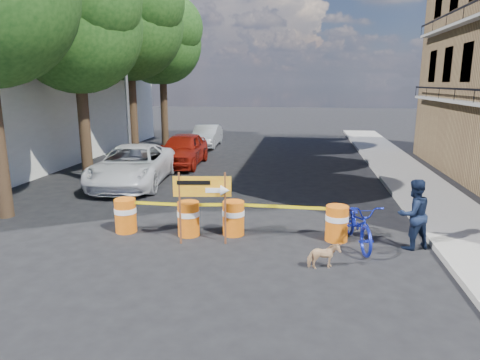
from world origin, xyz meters
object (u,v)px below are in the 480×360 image
(detour_sign, at_px, (210,192))
(barrel_mid_right, at_px, (233,217))
(barrel_far_right, at_px, (337,223))
(suv_white, at_px, (133,165))
(sedan_silver, at_px, (207,136))
(barrel_mid_left, at_px, (188,218))
(bicycle, at_px, (360,203))
(pedestrian, at_px, (413,214))
(sedan_red, at_px, (183,150))
(barrel_far_left, at_px, (126,215))
(dog, at_px, (324,256))

(detour_sign, bearing_deg, barrel_mid_right, 49.63)
(barrel_far_right, distance_m, suv_white, 8.96)
(detour_sign, xyz_separation_m, sedan_silver, (-3.71, 15.96, -0.65))
(barrel_mid_left, height_order, bicycle, bicycle)
(barrel_mid_left, bearing_deg, pedestrian, -0.73)
(barrel_far_right, relative_size, detour_sign, 0.50)
(barrel_mid_left, relative_size, sedan_red, 0.20)
(barrel_far_right, distance_m, sedan_silver, 16.71)
(barrel_far_left, distance_m, pedestrian, 7.25)
(pedestrian, bearing_deg, sedan_red, -73.09)
(detour_sign, xyz_separation_m, suv_white, (-4.32, 5.72, -0.56))
(bicycle, distance_m, suv_white, 9.51)
(barrel_far_right, relative_size, bicycle, 0.42)
(barrel_far_left, bearing_deg, suv_white, 110.18)
(pedestrian, height_order, sedan_red, pedestrian)
(barrel_far_right, xyz_separation_m, dog, (-0.39, -1.76, -0.19))
(barrel_far_right, distance_m, sedan_red, 11.21)
(barrel_far_left, bearing_deg, sedan_red, 96.53)
(barrel_far_left, distance_m, detour_sign, 2.60)
(suv_white, distance_m, sedan_red, 4.15)
(barrel_far_left, xyz_separation_m, detour_sign, (2.41, -0.52, 0.85))
(barrel_mid_right, distance_m, sedan_silver, 15.79)
(pedestrian, xyz_separation_m, sedan_silver, (-8.54, 15.52, -0.18))
(dog, bearing_deg, sedan_red, 10.10)
(suv_white, xyz_separation_m, sedan_silver, (0.61, 10.23, -0.09))
(barrel_far_right, bearing_deg, pedestrian, -8.34)
(suv_white, relative_size, sedan_silver, 1.34)
(barrel_mid_left, height_order, pedestrian, pedestrian)
(bicycle, xyz_separation_m, sedan_silver, (-7.29, 15.52, -0.42))
(barrel_mid_right, xyz_separation_m, dog, (2.24, -1.79, -0.19))
(detour_sign, height_order, sedan_silver, detour_sign)
(sedan_red, bearing_deg, detour_sign, -72.37)
(dog, height_order, suv_white, suv_white)
(sedan_silver, bearing_deg, sedan_red, -89.76)
(barrel_far_left, height_order, barrel_mid_right, same)
(barrel_mid_right, bearing_deg, suv_white, 133.74)
(pedestrian, bearing_deg, sedan_silver, -85.89)
(pedestrian, distance_m, suv_white, 10.57)
(dog, height_order, sedan_silver, sedan_silver)
(barrel_mid_right, distance_m, sedan_red, 9.87)
(sedan_red, bearing_deg, bicycle, -54.87)
(barrel_far_left, distance_m, sedan_red, 9.32)
(suv_white, bearing_deg, dog, -50.19)
(barrel_far_right, relative_size, pedestrian, 0.53)
(bicycle, bearing_deg, dog, -129.94)
(barrel_mid_right, height_order, barrel_far_right, same)
(pedestrian, distance_m, bicycle, 1.28)
(barrel_mid_left, xyz_separation_m, pedestrian, (5.52, -0.07, 0.38))
(barrel_mid_left, xyz_separation_m, dog, (3.39, -1.57, -0.19))
(barrel_far_right, height_order, pedestrian, pedestrian)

